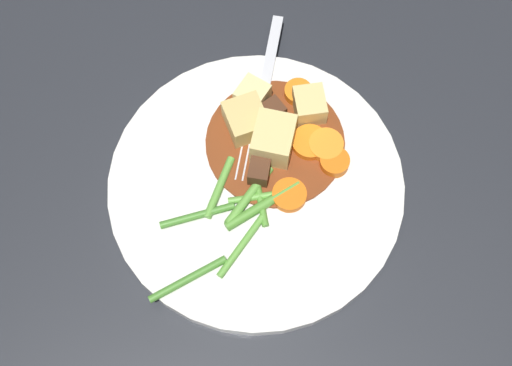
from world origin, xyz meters
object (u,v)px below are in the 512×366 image
object	(u,v)px
carrot_slice_4	(326,146)
meat_chunk_1	(264,174)
carrot_slice_3	(301,94)
potato_chunk_2	(246,120)
potato_chunk_3	(252,96)
fork	(262,101)
potato_chunk_1	(273,139)
carrot_slice_0	(310,143)
carrot_slice_2	(290,193)
carrot_slice_1	(334,162)
meat_chunk_0	(273,111)
dinner_plate	(256,186)
potato_chunk_0	(309,106)

from	to	relation	value
carrot_slice_4	meat_chunk_1	xyz separation A→B (m)	(-0.05, 0.04, 0.00)
carrot_slice_3	potato_chunk_2	xyz separation A→B (m)	(-0.05, 0.03, 0.01)
carrot_slice_4	potato_chunk_3	world-z (taller)	potato_chunk_3
fork	potato_chunk_1	bearing A→B (deg)	-144.51
carrot_slice_0	carrot_slice_2	distance (m)	0.05
potato_chunk_2	carrot_slice_4	bearing A→B (deg)	-82.62
meat_chunk_1	potato_chunk_3	bearing A→B (deg)	31.99
potato_chunk_2	fork	size ratio (longest dim) A/B	0.21
carrot_slice_1	carrot_slice_2	world-z (taller)	carrot_slice_1
meat_chunk_0	meat_chunk_1	xyz separation A→B (m)	(-0.06, -0.02, 0.00)
potato_chunk_1	potato_chunk_2	size ratio (longest dim) A/B	1.10
dinner_plate	potato_chunk_0	distance (m)	0.09
carrot_slice_0	meat_chunk_1	xyz separation A→B (m)	(-0.05, 0.02, 0.01)
carrot_slice_1	potato_chunk_3	size ratio (longest dim) A/B	1.00
carrot_slice_2	carrot_slice_4	size ratio (longest dim) A/B	0.98
potato_chunk_3	meat_chunk_0	world-z (taller)	potato_chunk_3
meat_chunk_1	dinner_plate	bearing A→B (deg)	143.73
carrot_slice_0	potato_chunk_3	bearing A→B (deg)	73.74
potato_chunk_3	dinner_plate	bearing A→B (deg)	-153.62
potato_chunk_0	potato_chunk_2	xyz separation A→B (m)	(-0.04, 0.05, 0.00)
carrot_slice_4	carrot_slice_1	bearing A→B (deg)	-132.16
carrot_slice_3	potato_chunk_1	bearing A→B (deg)	176.67
carrot_slice_3	meat_chunk_0	bearing A→B (deg)	150.60
potato_chunk_2	meat_chunk_0	distance (m)	0.03
carrot_slice_3	dinner_plate	bearing A→B (deg)	178.38
potato_chunk_0	fork	world-z (taller)	potato_chunk_0
carrot_slice_2	carrot_slice_3	size ratio (longest dim) A/B	1.18
dinner_plate	meat_chunk_0	xyz separation A→B (m)	(0.07, 0.01, 0.02)
carrot_slice_1	carrot_slice_4	bearing A→B (deg)	47.84
carrot_slice_1	potato_chunk_0	world-z (taller)	potato_chunk_0
fork	dinner_plate	bearing A→B (deg)	-159.74
carrot_slice_1	potato_chunk_2	xyz separation A→B (m)	(0.00, 0.09, 0.01)
carrot_slice_0	potato_chunk_1	bearing A→B (deg)	117.47
carrot_slice_0	carrot_slice_1	xyz separation A→B (m)	(-0.01, -0.03, 0.00)
meat_chunk_1	potato_chunk_0	bearing A→B (deg)	-7.88
carrot_slice_2	carrot_slice_0	bearing A→B (deg)	2.99
carrot_slice_1	meat_chunk_0	bearing A→B (deg)	71.70
carrot_slice_0	meat_chunk_0	size ratio (longest dim) A/B	1.78
carrot_slice_3	carrot_slice_0	bearing A→B (deg)	-148.05
carrot_slice_0	potato_chunk_3	xyz separation A→B (m)	(0.02, 0.06, 0.01)
carrot_slice_4	potato_chunk_1	xyz separation A→B (m)	(-0.02, 0.04, 0.01)
carrot_slice_0	meat_chunk_1	world-z (taller)	meat_chunk_1
carrot_slice_2	potato_chunk_2	size ratio (longest dim) A/B	0.82
meat_chunk_1	potato_chunk_2	bearing A→B (deg)	41.99
carrot_slice_2	potato_chunk_1	distance (m)	0.05
carrot_slice_1	meat_chunk_0	size ratio (longest dim) A/B	1.43
potato_chunk_1	potato_chunk_2	world-z (taller)	potato_chunk_1
dinner_plate	fork	world-z (taller)	fork
fork	potato_chunk_0	bearing A→B (deg)	-80.30
carrot_slice_1	carrot_slice_4	distance (m)	0.02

